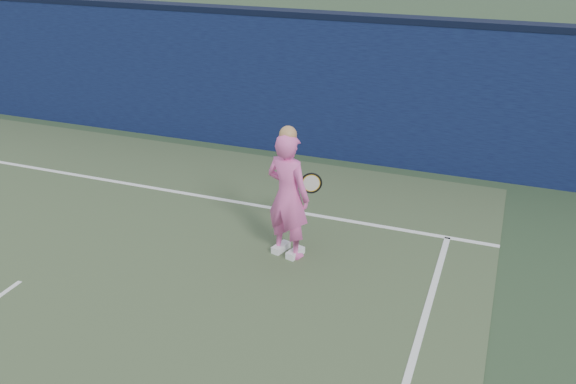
% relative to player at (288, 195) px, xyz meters
% --- Properties ---
extents(backstop_wall, '(24.00, 0.40, 2.50)m').
position_rel_player_xyz_m(backstop_wall, '(-2.85, 3.68, 0.39)').
color(backstop_wall, '#0B1133').
rests_on(backstop_wall, ground).
extents(wall_cap, '(24.00, 0.42, 0.10)m').
position_rel_player_xyz_m(wall_cap, '(-2.85, 3.68, 1.69)').
color(wall_cap, black).
rests_on(wall_cap, backstop_wall).
extents(player, '(0.71, 0.57, 1.79)m').
position_rel_player_xyz_m(player, '(0.00, 0.00, 0.00)').
color(player, pink).
rests_on(player, ground).
extents(racket, '(0.56, 0.16, 0.30)m').
position_rel_player_xyz_m(racket, '(0.12, 0.48, -0.01)').
color(racket, black).
rests_on(racket, ground).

